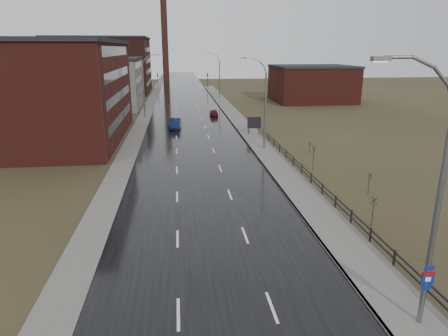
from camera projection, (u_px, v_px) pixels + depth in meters
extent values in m
cube|color=black|center=(189.00, 119.00, 72.75)|extent=(14.00, 300.00, 0.06)
cube|color=#595651|center=(264.00, 150.00, 49.90)|extent=(3.20, 180.00, 0.18)
cube|color=slate|center=(252.00, 151.00, 49.73)|extent=(0.16, 180.00, 0.18)
cube|color=#595651|center=(143.00, 120.00, 71.83)|extent=(2.40, 260.00, 0.12)
cube|color=#471914|center=(37.00, 93.00, 54.29)|extent=(22.00, 28.00, 13.00)
cube|color=black|center=(30.00, 41.00, 52.35)|extent=(22.44, 28.56, 0.50)
cube|color=black|center=(121.00, 117.00, 56.51)|extent=(0.06, 22.40, 1.20)
cube|color=black|center=(119.00, 96.00, 55.65)|extent=(0.06, 22.40, 1.20)
cube|color=black|center=(118.00, 74.00, 54.79)|extent=(0.06, 22.40, 1.20)
cube|color=black|center=(116.00, 51.00, 53.93)|extent=(0.06, 22.40, 1.20)
cube|color=slate|center=(103.00, 84.00, 86.45)|extent=(16.00, 20.00, 10.00)
cube|color=black|center=(100.00, 59.00, 84.94)|extent=(16.32, 20.40, 0.50)
cube|color=black|center=(140.00, 93.00, 87.91)|extent=(0.06, 16.00, 1.20)
cube|color=black|center=(140.00, 79.00, 87.05)|extent=(0.06, 16.00, 1.20)
cube|color=black|center=(139.00, 65.00, 86.19)|extent=(0.06, 16.00, 1.20)
cube|color=#331611|center=(102.00, 66.00, 113.72)|extent=(26.00, 24.00, 15.00)
cube|color=black|center=(100.00, 38.00, 111.49)|extent=(26.52, 24.48, 0.50)
cube|color=black|center=(149.00, 82.00, 116.45)|extent=(0.06, 19.20, 1.20)
cube|color=black|center=(149.00, 71.00, 115.59)|extent=(0.06, 19.20, 1.20)
cube|color=black|center=(148.00, 61.00, 114.73)|extent=(0.06, 19.20, 1.20)
cube|color=black|center=(147.00, 50.00, 113.87)|extent=(0.06, 19.20, 1.20)
cube|color=#471914|center=(312.00, 85.00, 95.90)|extent=(18.00, 16.00, 8.00)
cube|color=black|center=(313.00, 66.00, 94.68)|extent=(18.36, 16.32, 0.50)
cylinder|color=#331611|center=(165.00, 41.00, 153.41)|extent=(2.40, 2.40, 30.00)
cylinder|color=slate|center=(435.00, 226.00, 17.12)|extent=(0.24, 0.24, 10.00)
cylinder|color=slate|center=(442.00, 77.00, 15.23)|extent=(0.91, 0.14, 0.91)
cylinder|color=slate|center=(424.00, 62.00, 14.98)|extent=(1.12, 0.14, 0.57)
cylinder|color=slate|center=(400.00, 57.00, 14.82)|extent=(1.15, 0.14, 0.14)
cube|color=slate|center=(381.00, 59.00, 14.75)|extent=(0.70, 0.28, 0.18)
cube|color=silver|center=(381.00, 61.00, 14.78)|extent=(0.50, 0.20, 0.04)
cube|color=navy|center=(430.00, 268.00, 17.56)|extent=(0.45, 0.04, 0.22)
cube|color=navy|center=(428.00, 278.00, 17.71)|extent=(0.60, 0.04, 0.65)
cube|color=maroon|center=(429.00, 274.00, 17.63)|extent=(0.60, 0.04, 0.20)
cube|color=navy|center=(426.00, 288.00, 17.85)|extent=(0.45, 0.04, 0.22)
cube|color=silver|center=(428.00, 279.00, 17.70)|extent=(0.26, 0.02, 0.22)
cylinder|color=slate|center=(265.00, 112.00, 49.54)|extent=(0.24, 0.24, 9.50)
cylinder|color=slate|center=(265.00, 69.00, 48.04)|extent=(0.51, 0.14, 0.98)
cylinder|color=slate|center=(261.00, 63.00, 47.78)|extent=(0.81, 0.14, 0.81)
cylinder|color=slate|center=(256.00, 59.00, 47.56)|extent=(0.98, 0.14, 0.51)
cylinder|color=slate|center=(249.00, 58.00, 47.42)|extent=(1.01, 0.14, 0.14)
cube|color=slate|center=(243.00, 58.00, 47.36)|extent=(0.70, 0.28, 0.18)
cube|color=silver|center=(243.00, 59.00, 47.39)|extent=(0.50, 0.20, 0.04)
cylinder|color=slate|center=(144.00, 92.00, 72.41)|extent=(0.24, 0.24, 9.50)
cylinder|color=slate|center=(143.00, 63.00, 70.95)|extent=(0.51, 0.14, 0.98)
cylinder|color=slate|center=(146.00, 59.00, 70.79)|extent=(0.81, 0.14, 0.81)
cylinder|color=slate|center=(150.00, 56.00, 70.74)|extent=(0.98, 0.14, 0.51)
cylinder|color=slate|center=(154.00, 55.00, 70.78)|extent=(1.01, 0.14, 0.14)
cube|color=slate|center=(158.00, 55.00, 70.87)|extent=(0.70, 0.28, 0.18)
cube|color=silver|center=(158.00, 56.00, 70.90)|extent=(0.50, 0.20, 0.04)
cylinder|color=slate|center=(220.00, 80.00, 100.91)|extent=(0.24, 0.24, 9.50)
cylinder|color=slate|center=(219.00, 59.00, 99.41)|extent=(0.51, 0.14, 0.98)
cylinder|color=slate|center=(217.00, 56.00, 99.15)|extent=(0.81, 0.14, 0.81)
cylinder|color=slate|center=(214.00, 54.00, 98.94)|extent=(0.98, 0.14, 0.51)
cylinder|color=slate|center=(211.00, 53.00, 98.80)|extent=(1.01, 0.14, 0.14)
cube|color=slate|center=(208.00, 53.00, 98.73)|extent=(0.70, 0.28, 0.18)
cube|color=silver|center=(208.00, 54.00, 98.76)|extent=(0.50, 0.20, 0.04)
cube|color=black|center=(425.00, 288.00, 20.46)|extent=(0.10, 0.10, 1.10)
cube|color=black|center=(394.00, 258.00, 23.32)|extent=(0.10, 0.10, 1.10)
cube|color=black|center=(370.00, 236.00, 26.17)|extent=(0.10, 0.10, 1.10)
cube|color=black|center=(351.00, 217.00, 29.03)|extent=(0.10, 0.10, 1.10)
cube|color=black|center=(335.00, 202.00, 31.88)|extent=(0.10, 0.10, 1.10)
cube|color=black|center=(322.00, 189.00, 34.73)|extent=(0.10, 0.10, 1.10)
cube|color=black|center=(311.00, 179.00, 37.59)|extent=(0.10, 0.10, 1.10)
cube|color=black|center=(302.00, 170.00, 40.44)|extent=(0.10, 0.10, 1.10)
cube|color=black|center=(293.00, 162.00, 43.30)|extent=(0.10, 0.10, 1.10)
cube|color=black|center=(286.00, 155.00, 46.15)|extent=(0.10, 0.10, 1.10)
cube|color=black|center=(280.00, 148.00, 49.01)|extent=(0.10, 0.10, 1.10)
cube|color=black|center=(274.00, 143.00, 51.86)|extent=(0.10, 0.10, 1.10)
cube|color=black|center=(269.00, 138.00, 54.71)|extent=(0.10, 0.10, 1.10)
cube|color=black|center=(264.00, 134.00, 57.57)|extent=(0.10, 0.10, 1.10)
cube|color=black|center=(325.00, 187.00, 34.14)|extent=(0.08, 53.00, 0.10)
cube|color=black|center=(324.00, 191.00, 34.26)|extent=(0.08, 53.00, 0.10)
cylinder|color=#382D23|center=(372.00, 215.00, 28.52)|extent=(0.08, 0.08, 1.75)
cylinder|color=#382D23|center=(375.00, 201.00, 28.20)|extent=(0.04, 0.59, 0.69)
cylinder|color=#382D23|center=(374.00, 200.00, 28.24)|extent=(0.56, 0.22, 0.70)
cylinder|color=#382D23|center=(373.00, 200.00, 28.22)|extent=(0.34, 0.50, 0.71)
cylinder|color=#382D23|center=(374.00, 201.00, 28.16)|extent=(0.34, 0.50, 0.71)
cylinder|color=#382D23|center=(375.00, 201.00, 28.15)|extent=(0.56, 0.22, 0.70)
cylinder|color=#382D23|center=(369.00, 187.00, 34.76)|extent=(0.08, 0.08, 1.56)
cylinder|color=#382D23|center=(370.00, 176.00, 34.47)|extent=(0.04, 0.53, 0.62)
cylinder|color=#382D23|center=(370.00, 175.00, 34.51)|extent=(0.50, 0.20, 0.63)
cylinder|color=#382D23|center=(369.00, 175.00, 34.49)|extent=(0.30, 0.45, 0.64)
cylinder|color=#382D23|center=(370.00, 176.00, 34.43)|extent=(0.30, 0.45, 0.64)
cylinder|color=#382D23|center=(370.00, 176.00, 34.42)|extent=(0.50, 0.20, 0.63)
cylinder|color=#382D23|center=(313.00, 161.00, 41.91)|extent=(0.08, 0.08, 2.01)
cylinder|color=#382D23|center=(314.00, 149.00, 41.54)|extent=(0.04, 0.68, 0.79)
cylinder|color=#382D23|center=(314.00, 149.00, 41.58)|extent=(0.64, 0.25, 0.80)
cylinder|color=#382D23|center=(314.00, 149.00, 41.56)|extent=(0.38, 0.57, 0.81)
cylinder|color=#382D23|center=(314.00, 149.00, 41.50)|extent=(0.38, 0.57, 0.81)
cylinder|color=#382D23|center=(314.00, 149.00, 41.49)|extent=(0.64, 0.25, 0.80)
cylinder|color=#382D23|center=(309.00, 149.00, 48.45)|extent=(0.08, 0.08, 1.17)
cylinder|color=#382D23|center=(310.00, 143.00, 48.23)|extent=(0.04, 0.40, 0.47)
cylinder|color=#382D23|center=(310.00, 143.00, 48.28)|extent=(0.38, 0.16, 0.48)
cylinder|color=#382D23|center=(309.00, 143.00, 48.25)|extent=(0.24, 0.34, 0.48)
cylinder|color=#382D23|center=(309.00, 143.00, 48.20)|extent=(0.24, 0.34, 0.48)
cylinder|color=#382D23|center=(310.00, 143.00, 48.19)|extent=(0.38, 0.16, 0.48)
cube|color=black|center=(249.00, 129.00, 58.76)|extent=(0.10, 0.10, 1.80)
cube|color=black|center=(259.00, 129.00, 58.94)|extent=(0.10, 0.10, 1.80)
cube|color=silver|center=(254.00, 123.00, 58.51)|extent=(1.92, 0.08, 1.60)
cube|color=black|center=(254.00, 123.00, 58.47)|extent=(2.02, 0.04, 1.70)
cylinder|color=black|center=(158.00, 80.00, 128.21)|extent=(0.16, 0.16, 5.20)
imported|color=black|center=(158.00, 73.00, 127.59)|extent=(0.58, 2.73, 1.10)
sphere|color=#FF190C|center=(157.00, 72.00, 127.36)|extent=(0.18, 0.18, 0.18)
cylinder|color=black|center=(207.00, 80.00, 129.98)|extent=(0.16, 0.16, 5.20)
imported|color=black|center=(207.00, 73.00, 129.36)|extent=(0.58, 2.73, 1.10)
sphere|color=#FF190C|center=(207.00, 72.00, 129.14)|extent=(0.18, 0.18, 0.18)
imported|color=#0C153D|center=(175.00, 124.00, 63.44)|extent=(2.07, 5.06, 1.63)
imported|color=#510D16|center=(214.00, 113.00, 75.66)|extent=(1.62, 3.78, 1.27)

